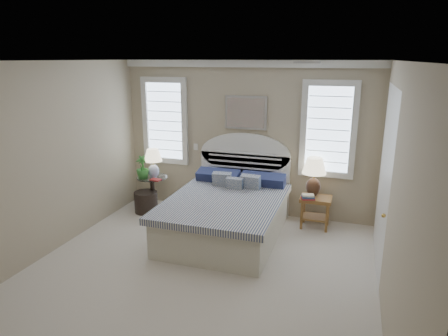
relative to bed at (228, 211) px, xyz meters
The scene contains 21 objects.
floor 1.51m from the bed, 90.00° to the right, with size 4.50×5.00×0.01m, color beige.
ceiling 2.74m from the bed, 90.00° to the right, with size 4.50×5.00×0.01m, color white.
wall_back 1.42m from the bed, 90.00° to the left, with size 4.50×0.02×2.70m, color tan.
wall_left 2.85m from the bed, 147.06° to the right, with size 0.02×5.00×2.70m, color tan.
wall_right 2.85m from the bed, 32.94° to the right, with size 0.02×5.00×2.70m, color tan.
crown_molding 2.47m from the bed, 90.00° to the left, with size 4.50×0.08×0.12m, color silver.
hvac_vent 2.67m from the bed, 28.73° to the right, with size 0.30×0.20×0.02m, color #B2B2B2.
switch_plate 1.59m from the bed, 132.76° to the left, with size 0.08×0.01×0.12m, color silver.
window_left 2.22m from the bed, 146.59° to the left, with size 0.90×0.06×1.60m, color silver.
window_right 2.12m from the bed, 36.14° to the left, with size 0.90×0.06×1.60m, color silver.
painting 1.75m from the bed, 90.00° to the left, with size 0.74×0.04×0.58m, color silver.
closet_door 2.39m from the bed, ahead, with size 0.02×1.80×2.40m, color silver.
bed is the anchor object (origin of this frame).
side_table_left 1.75m from the bed, 160.26° to the left, with size 0.56×0.56×0.63m.
nightstand_right 1.47m from the bed, 28.03° to the left, with size 0.50×0.40×0.53m.
floor_pot 1.77m from the bed, 165.97° to the left, with size 0.42×0.42×0.38m, color black.
lamp_left 1.78m from the bed, 160.53° to the left, with size 0.40×0.40×0.54m.
lamp_right 1.56m from the bed, 32.50° to the left, with size 0.52×0.52×0.65m.
potted_plant 1.86m from the bed, 165.58° to the left, with size 0.23×0.23×0.42m, color #3F7930.
books_left 1.55m from the bed, 164.60° to the left, with size 0.21×0.17×0.02m.
books_right 1.32m from the bed, 24.59° to the left, with size 0.23×0.19×0.08m.
Camera 1 is at (1.80, -4.18, 2.73)m, focal length 32.00 mm.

